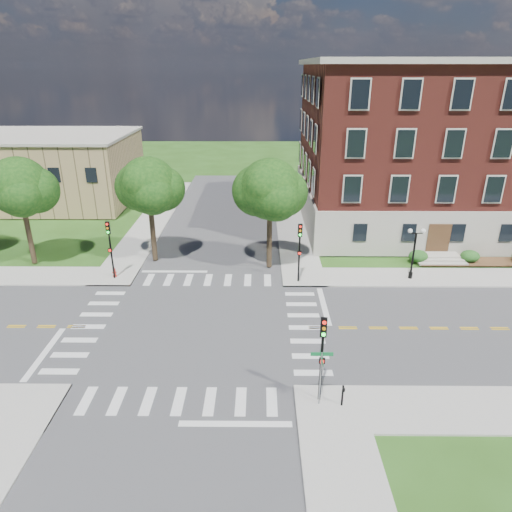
{
  "coord_description": "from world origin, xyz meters",
  "views": [
    {
      "loc": [
        4.14,
        -25.96,
        16.02
      ],
      "look_at": [
        3.89,
        4.64,
        3.2
      ],
      "focal_mm": 32.0,
      "sensor_mm": 36.0,
      "label": 1
    }
  ],
  "objects_px": {
    "traffic_signal_nw": "(110,243)",
    "street_sign_pole": "(321,368)",
    "fire_hydrant": "(114,273)",
    "traffic_signal_se": "(322,349)",
    "traffic_signal_ne": "(300,245)",
    "push_button_post": "(343,395)",
    "twin_lamp_west": "(414,251)"
  },
  "relations": [
    {
      "from": "traffic_signal_nw",
      "to": "street_sign_pole",
      "type": "distance_m",
      "value": 20.9
    },
    {
      "from": "street_sign_pole",
      "to": "traffic_signal_nw",
      "type": "bearing_deg",
      "value": 135.13
    },
    {
      "from": "traffic_signal_se",
      "to": "traffic_signal_nw",
      "type": "relative_size",
      "value": 1.0
    },
    {
      "from": "traffic_signal_ne",
      "to": "push_button_post",
      "type": "xyz_separation_m",
      "value": [
        1.1,
        -14.39,
        -2.39
      ]
    },
    {
      "from": "twin_lamp_west",
      "to": "traffic_signal_ne",
      "type": "bearing_deg",
      "value": -175.84
    },
    {
      "from": "push_button_post",
      "to": "fire_hydrant",
      "type": "xyz_separation_m",
      "value": [
        -15.98,
        15.11,
        -0.33
      ]
    },
    {
      "from": "traffic_signal_ne",
      "to": "twin_lamp_west",
      "type": "relative_size",
      "value": 1.13
    },
    {
      "from": "traffic_signal_se",
      "to": "twin_lamp_west",
      "type": "xyz_separation_m",
      "value": [
        9.11,
        14.6,
        -0.66
      ]
    },
    {
      "from": "street_sign_pole",
      "to": "push_button_post",
      "type": "relative_size",
      "value": 2.58
    },
    {
      "from": "traffic_signal_se",
      "to": "push_button_post",
      "type": "distance_m",
      "value": 2.67
    },
    {
      "from": "traffic_signal_se",
      "to": "street_sign_pole",
      "type": "relative_size",
      "value": 1.55
    },
    {
      "from": "traffic_signal_ne",
      "to": "street_sign_pole",
      "type": "relative_size",
      "value": 1.55
    },
    {
      "from": "traffic_signal_nw",
      "to": "twin_lamp_west",
      "type": "distance_m",
      "value": 23.96
    },
    {
      "from": "traffic_signal_nw",
      "to": "twin_lamp_west",
      "type": "height_order",
      "value": "traffic_signal_nw"
    },
    {
      "from": "traffic_signal_ne",
      "to": "street_sign_pole",
      "type": "xyz_separation_m",
      "value": [
        -0.04,
        -14.26,
        -0.88
      ]
    },
    {
      "from": "traffic_signal_nw",
      "to": "street_sign_pole",
      "type": "bearing_deg",
      "value": -44.87
    },
    {
      "from": "push_button_post",
      "to": "street_sign_pole",
      "type": "bearing_deg",
      "value": 173.92
    },
    {
      "from": "traffic_signal_nw",
      "to": "twin_lamp_west",
      "type": "relative_size",
      "value": 1.13
    },
    {
      "from": "traffic_signal_ne",
      "to": "traffic_signal_nw",
      "type": "relative_size",
      "value": 1.0
    },
    {
      "from": "twin_lamp_west",
      "to": "street_sign_pole",
      "type": "distance_m",
      "value": 17.51
    },
    {
      "from": "traffic_signal_nw",
      "to": "fire_hydrant",
      "type": "relative_size",
      "value": 6.4
    },
    {
      "from": "traffic_signal_nw",
      "to": "push_button_post",
      "type": "bearing_deg",
      "value": -42.98
    },
    {
      "from": "traffic_signal_nw",
      "to": "fire_hydrant",
      "type": "height_order",
      "value": "traffic_signal_nw"
    },
    {
      "from": "traffic_signal_ne",
      "to": "twin_lamp_west",
      "type": "bearing_deg",
      "value": 4.16
    },
    {
      "from": "street_sign_pole",
      "to": "twin_lamp_west",
      "type": "bearing_deg",
      "value": 58.48
    },
    {
      "from": "twin_lamp_west",
      "to": "fire_hydrant",
      "type": "height_order",
      "value": "twin_lamp_west"
    },
    {
      "from": "traffic_signal_nw",
      "to": "push_button_post",
      "type": "xyz_separation_m",
      "value": [
        15.94,
        -14.85,
        -2.39
      ]
    },
    {
      "from": "fire_hydrant",
      "to": "traffic_signal_se",
      "type": "bearing_deg",
      "value": -44.57
    },
    {
      "from": "street_sign_pole",
      "to": "fire_hydrant",
      "type": "distance_m",
      "value": 21.18
    },
    {
      "from": "traffic_signal_ne",
      "to": "fire_hydrant",
      "type": "bearing_deg",
      "value": 177.2
    },
    {
      "from": "twin_lamp_west",
      "to": "push_button_post",
      "type": "bearing_deg",
      "value": -118.04
    },
    {
      "from": "traffic_signal_ne",
      "to": "twin_lamp_west",
      "type": "distance_m",
      "value": 9.16
    }
  ]
}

